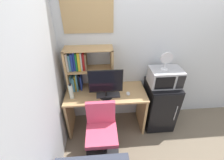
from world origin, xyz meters
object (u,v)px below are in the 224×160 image
(keyboard, at_px, (108,95))
(mini_fridge, at_px, (159,105))
(wall_corkboard, at_px, (87,13))
(desk_fan, at_px, (166,60))
(desk_chair, at_px, (102,134))
(computer_mouse, at_px, (128,94))
(monitor, at_px, (106,83))
(microwave, at_px, (165,77))
(water_bottle, at_px, (71,91))
(hutch_bookshelf, at_px, (82,68))

(keyboard, xyz_separation_m, mini_fridge, (0.92, 0.10, -0.35))
(keyboard, distance_m, wall_corkboard, 1.23)
(keyboard, bearing_deg, desk_fan, 6.15)
(mini_fridge, distance_m, desk_chair, 1.16)
(desk_fan, height_order, wall_corkboard, wall_corkboard)
(computer_mouse, height_order, desk_chair, desk_chair)
(desk_fan, distance_m, desk_chair, 1.46)
(monitor, xyz_separation_m, microwave, (0.95, 0.12, -0.02))
(monitor, relative_size, wall_corkboard, 0.72)
(water_bottle, height_order, mini_fridge, water_bottle)
(monitor, xyz_separation_m, keyboard, (0.03, 0.02, -0.24))
(computer_mouse, bearing_deg, monitor, -176.16)
(computer_mouse, relative_size, desk_chair, 0.10)
(mini_fridge, distance_m, wall_corkboard, 1.91)
(computer_mouse, xyz_separation_m, water_bottle, (-0.88, -0.01, 0.10))
(desk_fan, xyz_separation_m, desk_chair, (-1.00, -0.50, -0.94))
(microwave, xyz_separation_m, desk_chair, (-1.04, -0.50, -0.64))
(mini_fridge, bearing_deg, water_bottle, -175.85)
(hutch_bookshelf, distance_m, water_bottle, 0.41)
(monitor, xyz_separation_m, water_bottle, (-0.53, 0.01, -0.13))
(hutch_bookshelf, distance_m, mini_fridge, 1.50)
(wall_corkboard, bearing_deg, monitor, -61.61)
(monitor, bearing_deg, mini_fridge, 7.23)
(keyboard, relative_size, microwave, 0.75)
(keyboard, relative_size, computer_mouse, 4.08)
(hutch_bookshelf, height_order, desk_fan, hutch_bookshelf)
(hutch_bookshelf, xyz_separation_m, desk_fan, (1.26, -0.16, 0.16))
(desk_fan, distance_m, wall_corkboard, 1.31)
(water_bottle, xyz_separation_m, wall_corkboard, (0.31, 0.38, 1.04))
(mini_fridge, distance_m, microwave, 0.58)
(keyboard, xyz_separation_m, water_bottle, (-0.56, -0.01, 0.11))
(hutch_bookshelf, distance_m, monitor, 0.46)
(computer_mouse, bearing_deg, wall_corkboard, 146.86)
(keyboard, height_order, mini_fridge, mini_fridge)
(water_bottle, relative_size, mini_fridge, 0.29)
(hutch_bookshelf, height_order, microwave, hutch_bookshelf)
(mini_fridge, relative_size, desk_chair, 1.01)
(keyboard, relative_size, desk_fan, 1.29)
(computer_mouse, height_order, microwave, microwave)
(computer_mouse, xyz_separation_m, wall_corkboard, (-0.56, 0.37, 1.14))
(monitor, height_order, keyboard, monitor)
(keyboard, height_order, water_bottle, water_bottle)
(keyboard, relative_size, desk_chair, 0.42)
(keyboard, relative_size, water_bottle, 1.43)
(hutch_bookshelf, height_order, mini_fridge, hutch_bookshelf)
(hutch_bookshelf, relative_size, water_bottle, 2.83)
(hutch_bookshelf, bearing_deg, desk_fan, -7.11)
(computer_mouse, relative_size, microwave, 0.18)
(desk_fan, bearing_deg, keyboard, -173.85)
(keyboard, distance_m, mini_fridge, 0.99)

